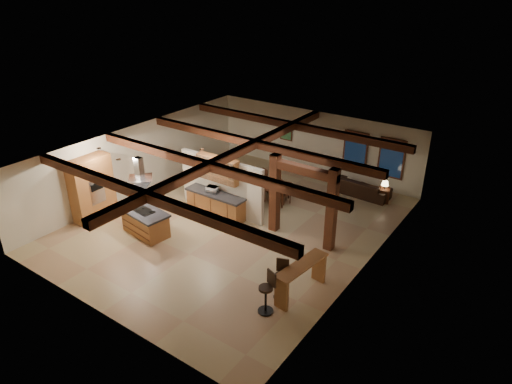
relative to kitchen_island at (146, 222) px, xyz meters
The scene contains 22 objects.
ground 3.23m from the kitchen_island, 47.52° to the left, with size 12.00×12.00×0.00m, color tan.
room_walls 3.46m from the kitchen_island, 47.52° to the left, with size 12.00×12.00×12.00m.
ceiling_beams 3.94m from the kitchen_island, 47.52° to the left, with size 10.00×12.00×0.28m.
timber_posts 5.62m from the kitchen_island, 31.54° to the left, with size 2.50×0.30×2.90m.
partition_wall 3.15m from the kitchen_island, 67.91° to the left, with size 3.80×0.18×2.20m, color beige.
pantry_cabinet 2.62m from the kitchen_island, behind, with size 0.67×1.60×2.40m.
back_counter 2.73m from the kitchen_island, 64.83° to the left, with size 2.50×0.66×0.94m.
upper_display_cabinet 3.23m from the kitchen_island, 66.51° to the left, with size 1.80×0.36×0.95m.
range_hood 1.33m from the kitchen_island, 90.00° to the left, with size 1.10×1.10×1.40m.
back_windows 9.72m from the kitchen_island, 59.11° to the left, with size 2.70×0.07×1.70m.
framed_art 8.42m from the kitchen_island, 85.44° to the left, with size 0.65×0.05×0.85m.
recessed_cans 2.48m from the kitchen_island, 131.06° to the left, with size 3.16×2.46×0.03m.
kitchen_island is the anchor object (origin of this frame).
dining_table 4.98m from the kitchen_island, 67.10° to the left, with size 2.01×1.12×0.71m, color #401F10.
sofa 8.88m from the kitchen_island, 55.81° to the left, with size 2.33×0.91×0.68m, color black.
microwave 2.75m from the kitchen_island, 67.29° to the left, with size 0.44×0.30×0.24m, color silver.
bar_counter 6.20m from the kitchen_island, ahead, with size 0.74×1.98×1.01m.
side_table 9.42m from the kitchen_island, 50.72° to the left, with size 0.45×0.45×0.56m, color #401810.
table_lamp 9.42m from the kitchen_island, 50.72° to the left, with size 0.29×0.29×0.34m.
bar_stool_a 5.90m from the kitchen_island, ahead, with size 0.47×0.48×1.25m.
bar_stool_b 5.82m from the kitchen_island, ahead, with size 0.45×0.46×1.21m.
dining_chairs 4.98m from the kitchen_island, 67.10° to the left, with size 2.14×2.14×1.06m.
Camera 1 is at (9.10, -11.59, 8.40)m, focal length 32.00 mm.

